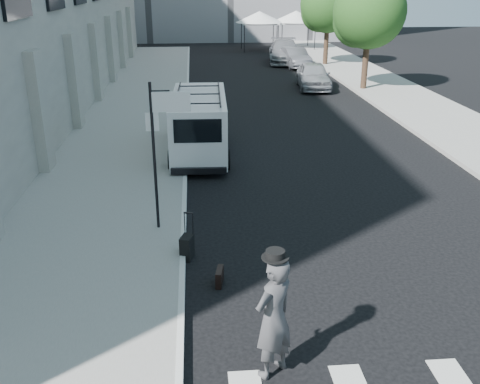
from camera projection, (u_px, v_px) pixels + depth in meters
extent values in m
plane|color=black|center=(286.00, 301.00, 10.24)|extent=(120.00, 120.00, 0.00)
cube|color=gray|center=(138.00, 110.00, 24.67)|extent=(4.50, 48.00, 0.15)
cube|color=gray|center=(388.00, 89.00, 29.42)|extent=(4.00, 56.00, 0.15)
cylinder|color=black|center=(154.00, 158.00, 12.28)|extent=(0.07, 0.07, 3.50)
cube|color=white|center=(152.00, 122.00, 11.99)|extent=(0.30, 0.03, 0.42)
cube|color=white|center=(171.00, 102.00, 11.84)|extent=(0.85, 0.06, 0.45)
cylinder|color=black|center=(365.00, 65.00, 28.82)|extent=(0.32, 0.32, 2.80)
sphere|color=#1B4415|center=(370.00, 12.00, 27.80)|extent=(3.80, 3.80, 3.80)
sphere|color=#1B4415|center=(358.00, 22.00, 28.54)|extent=(2.66, 2.66, 2.66)
cylinder|color=black|center=(326.00, 46.00, 37.14)|extent=(0.32, 0.32, 2.80)
sphere|color=#1B4415|center=(328.00, 4.00, 36.12)|extent=(3.80, 3.80, 3.80)
sphere|color=#1B4415|center=(320.00, 12.00, 36.86)|extent=(2.66, 2.66, 2.66)
cylinder|color=black|center=(244.00, 39.00, 43.88)|extent=(0.06, 0.06, 2.20)
cylinder|color=black|center=(278.00, 39.00, 44.11)|extent=(0.06, 0.06, 2.20)
cylinder|color=black|center=(241.00, 36.00, 46.47)|extent=(0.06, 0.06, 2.20)
cylinder|color=black|center=(273.00, 35.00, 46.69)|extent=(0.06, 0.06, 2.20)
cube|color=white|center=(259.00, 23.00, 44.86)|extent=(3.00, 3.00, 0.12)
cone|color=white|center=(260.00, 17.00, 44.68)|extent=(4.00, 4.00, 0.90)
cylinder|color=black|center=(282.00, 38.00, 44.60)|extent=(0.06, 0.06, 2.20)
cylinder|color=black|center=(315.00, 38.00, 44.82)|extent=(0.06, 0.06, 2.20)
cylinder|color=black|center=(277.00, 35.00, 47.19)|extent=(0.06, 0.06, 2.20)
cylinder|color=black|center=(308.00, 35.00, 47.41)|extent=(0.06, 0.06, 2.20)
cube|color=white|center=(296.00, 22.00, 45.58)|extent=(3.00, 3.00, 0.12)
cone|color=white|center=(296.00, 16.00, 45.39)|extent=(4.00, 4.00, 0.90)
imported|color=#3D3D40|center=(273.00, 318.00, 8.01)|extent=(0.88, 0.85, 2.03)
cube|color=black|center=(220.00, 277.00, 10.73)|extent=(0.20, 0.45, 0.34)
cube|color=black|center=(187.00, 247.00, 11.69)|extent=(0.34, 0.43, 0.54)
cylinder|color=black|center=(185.00, 223.00, 11.67)|extent=(0.02, 0.02, 0.51)
cylinder|color=black|center=(193.00, 224.00, 11.63)|extent=(0.02, 0.02, 0.51)
cube|color=black|center=(188.00, 213.00, 11.56)|extent=(0.20, 0.09, 0.03)
cube|color=white|center=(199.00, 123.00, 18.27)|extent=(1.94, 4.90, 1.88)
cube|color=white|center=(201.00, 118.00, 20.90)|extent=(1.73, 0.86, 0.99)
cube|color=black|center=(198.00, 131.00, 15.90)|extent=(1.44, 0.11, 0.72)
cylinder|color=black|center=(178.00, 133.00, 20.10)|extent=(0.27, 0.69, 0.68)
cylinder|color=black|center=(223.00, 132.00, 20.19)|extent=(0.27, 0.69, 0.68)
cylinder|color=black|center=(172.00, 161.00, 17.02)|extent=(0.27, 0.69, 0.68)
cylinder|color=black|center=(226.00, 160.00, 17.11)|extent=(0.27, 0.69, 0.68)
imported|color=#9EA0A6|center=(313.00, 76.00, 29.72)|extent=(2.08, 4.34, 1.43)
imported|color=#4C4D53|center=(295.00, 57.00, 36.91)|extent=(1.80, 4.13, 1.32)
imported|color=gray|center=(285.00, 52.00, 38.84)|extent=(2.87, 5.68, 1.58)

